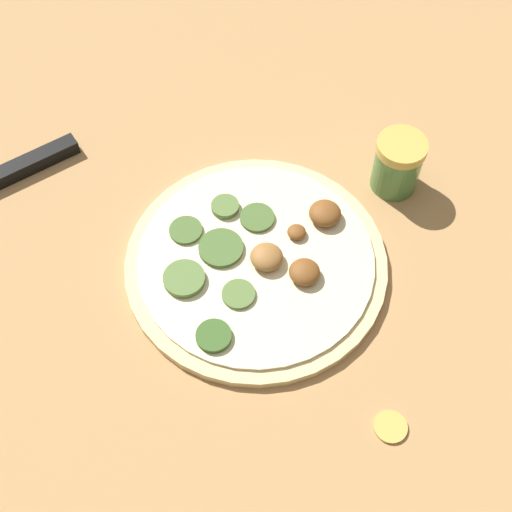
# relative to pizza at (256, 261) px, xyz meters

# --- Properties ---
(ground_plane) EXTENTS (3.00, 3.00, 0.00)m
(ground_plane) POSITION_rel_pizza_xyz_m (-0.00, -0.00, -0.01)
(ground_plane) COLOR tan
(pizza) EXTENTS (0.29, 0.29, 0.03)m
(pizza) POSITION_rel_pizza_xyz_m (0.00, 0.00, 0.00)
(pizza) COLOR beige
(pizza) RESTS_ON ground_plane
(spice_jar) EXTENTS (0.06, 0.06, 0.07)m
(spice_jar) POSITION_rel_pizza_xyz_m (0.20, 0.00, 0.03)
(spice_jar) COLOR #4C7F42
(spice_jar) RESTS_ON ground_plane
(loose_cap) EXTENTS (0.03, 0.03, 0.01)m
(loose_cap) POSITION_rel_pizza_xyz_m (-0.00, -0.23, -0.01)
(loose_cap) COLOR gold
(loose_cap) RESTS_ON ground_plane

